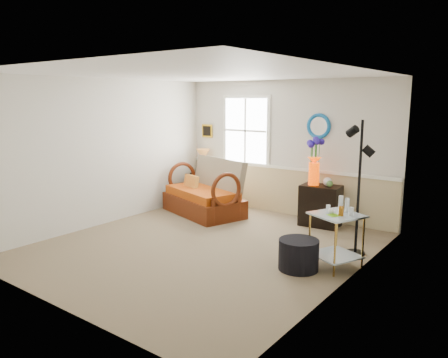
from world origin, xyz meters
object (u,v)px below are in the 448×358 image
Objects in this scene: side_table at (336,241)px; ottoman at (299,255)px; floor_lamp at (359,189)px; cabinet at (320,206)px; lamp_stand at (201,187)px; loveseat at (203,187)px.

side_table reaches higher than ottoman.
ottoman is at bearing -98.69° from floor_lamp.
ottoman is (0.64, -2.08, -0.16)m from cabinet.
cabinet is (2.91, -0.18, 0.05)m from lamp_stand.
cabinet is 0.99× the size of side_table.
floor_lamp is (3.95, -1.23, 0.66)m from lamp_stand.
cabinet is 2.18m from ottoman.
ottoman is (3.55, -2.26, -0.11)m from lamp_stand.
side_table is 0.54m from ottoman.
side_table is at bearing -25.74° from lamp_stand.
floor_lamp is at bearing -50.74° from cabinet.
ottoman is (-0.40, -1.03, -0.77)m from floor_lamp.
floor_lamp reaches higher than side_table.
side_table is at bearing -0.85° from loveseat.
side_table is at bearing -81.30° from floor_lamp.
loveseat is 3.37m from side_table.
side_table is 0.89m from floor_lamp.
lamp_stand is 4.21m from ottoman.
lamp_stand is 2.91m from cabinet.
loveseat is 2.26× the size of cabinet.
floor_lamp is at bearing 68.76° from ottoman.
lamp_stand is 0.87× the size of cabinet.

